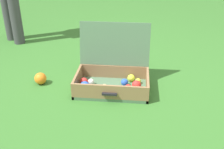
% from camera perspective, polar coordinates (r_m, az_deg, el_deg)
% --- Properties ---
extents(ground_plane, '(16.00, 16.00, 0.00)m').
position_cam_1_polar(ground_plane, '(2.14, 2.55, -3.71)').
color(ground_plane, '#336B28').
extents(open_suitcase, '(0.58, 0.46, 0.49)m').
position_cam_1_polar(open_suitcase, '(2.16, 0.16, -0.05)').
color(open_suitcase, '#4C7051').
rests_on(open_suitcase, ground).
extents(stray_ball_on_grass, '(0.10, 0.10, 0.10)m').
position_cam_1_polar(stray_ball_on_grass, '(2.31, -14.92, -0.82)').
color(stray_ball_on_grass, orange).
rests_on(stray_ball_on_grass, ground).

